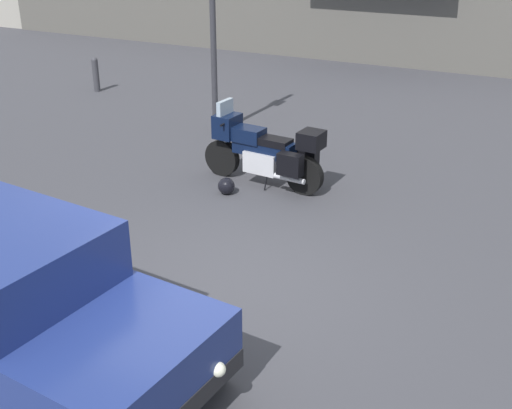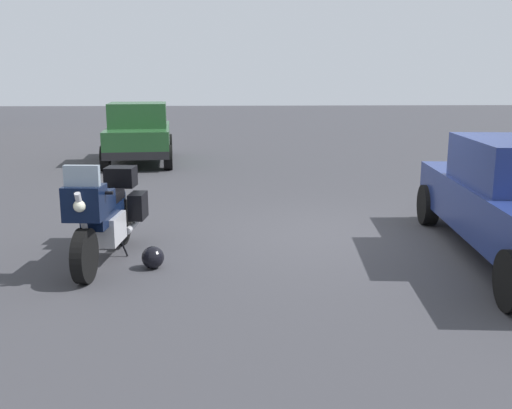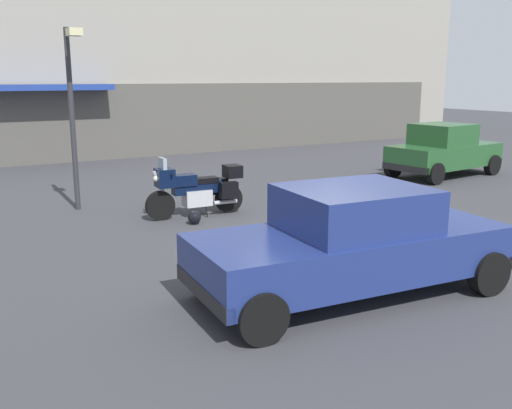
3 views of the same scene
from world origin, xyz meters
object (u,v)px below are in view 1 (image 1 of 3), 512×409
helmet (226,186)px  bollard_curbside (96,73)px  motorcycle (264,150)px  car_sedan_far (3,299)px  streetlamp_curbside (208,8)px

helmet → bollard_curbside: size_ratio=0.32×
motorcycle → car_sedan_far: size_ratio=0.48×
motorcycle → bollard_curbside: bearing=-24.5°
streetlamp_curbside → bollard_curbside: size_ratio=4.70×
motorcycle → car_sedan_far: 5.47m
motorcycle → helmet: 0.89m
helmet → bollard_curbside: 7.58m
helmet → streetlamp_curbside: streetlamp_curbside is taller
streetlamp_curbside → bollard_curbside: bearing=158.1°
motorcycle → helmet: bearing=64.3°
motorcycle → car_sedan_far: bearing=92.7°
streetlamp_curbside → car_sedan_far: bearing=-75.2°
streetlamp_curbside → bollard_curbside: streetlamp_curbside is taller
car_sedan_far → bollard_curbside: car_sedan_far is taller
motorcycle → streetlamp_curbside: bearing=-36.9°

